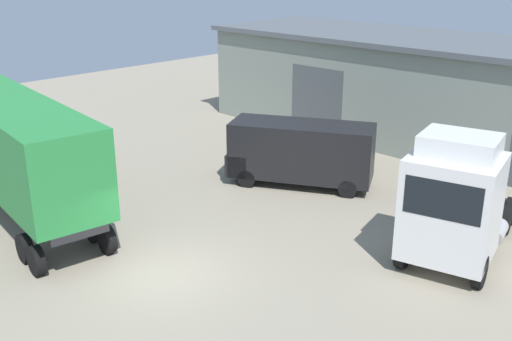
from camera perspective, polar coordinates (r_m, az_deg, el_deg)
ground_plane at (r=17.99m, az=-8.43°, el=-9.69°), size 60.00×60.00×0.00m
warehouse_building at (r=30.29m, az=18.59°, el=6.86°), size 26.52×7.52×5.09m
tractor_unit_white at (r=18.56m, az=18.43°, el=-2.99°), size 3.78×6.41×4.09m
container_trailer_green at (r=22.30m, az=-22.04°, el=2.34°), size 11.12×3.92×4.20m
delivery_van_black at (r=24.06m, az=3.99°, el=1.83°), size 6.02×4.48×2.56m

